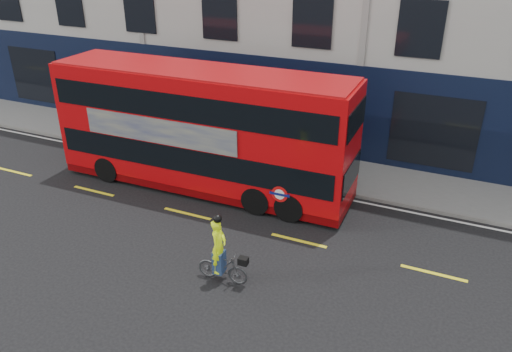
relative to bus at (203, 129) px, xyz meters
The scene contains 7 objects.
ground 6.14m from the bus, 38.79° to the right, with size 120.00×120.00×0.00m, color black.
pavement 5.76m from the bus, 33.38° to the left, with size 60.00×3.00×0.12m, color gray.
kerb 5.16m from the bus, 17.81° to the left, with size 60.00×0.12×0.13m, color slate.
road_edge_line 5.11m from the bus, 14.24° to the left, with size 58.00×0.10×0.01m, color silver.
lane_dashes 5.40m from the bus, 25.00° to the right, with size 58.00×0.12×0.01m, color yellow, non-canonical shape.
bus is the anchor object (origin of this frame).
cyclist 5.93m from the bus, 56.33° to the right, with size 1.48×0.59×2.07m.
Camera 1 is at (4.09, -10.85, 8.61)m, focal length 35.00 mm.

